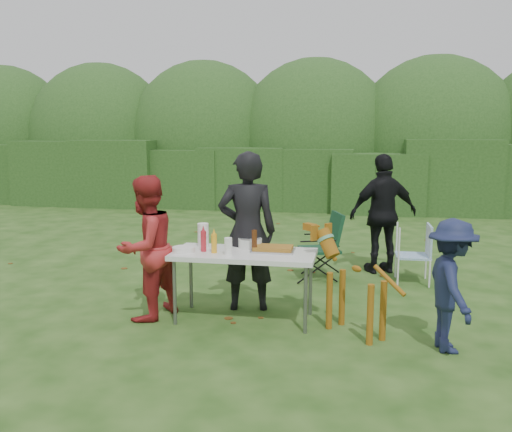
% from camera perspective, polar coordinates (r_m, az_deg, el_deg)
% --- Properties ---
extents(ground, '(80.00, 80.00, 0.00)m').
position_cam_1_polar(ground, '(6.13, -1.42, -10.11)').
color(ground, '#1E4211').
extents(hedge_row, '(22.00, 1.40, 1.70)m').
position_cam_1_polar(hedge_row, '(13.76, 5.58, 4.16)').
color(hedge_row, '#23471C').
rests_on(hedge_row, ground).
extents(shrub_backdrop, '(20.00, 2.60, 3.20)m').
position_cam_1_polar(shrub_backdrop, '(15.31, 6.17, 7.45)').
color(shrub_backdrop, '#3D6628').
rests_on(shrub_backdrop, ground).
extents(folding_table, '(1.50, 0.70, 0.74)m').
position_cam_1_polar(folding_table, '(5.72, -1.25, -4.33)').
color(folding_table, silver).
rests_on(folding_table, ground).
extents(person_cook, '(0.72, 0.55, 1.79)m').
position_cam_1_polar(person_cook, '(6.03, -0.93, -1.63)').
color(person_cook, black).
rests_on(person_cook, ground).
extents(person_red_jacket, '(0.82, 0.91, 1.54)m').
position_cam_1_polar(person_red_jacket, '(5.88, -11.50, -3.31)').
color(person_red_jacket, '#A72425').
rests_on(person_red_jacket, ground).
extents(person_black_puffy, '(1.07, 0.77, 1.69)m').
position_cam_1_polar(person_black_puffy, '(7.83, 13.26, 0.23)').
color(person_black_puffy, black).
rests_on(person_black_puffy, ground).
extents(child, '(0.58, 0.86, 1.23)m').
position_cam_1_polar(child, '(5.26, 19.87, -6.91)').
color(child, '#192042').
rests_on(child, ground).
extents(dog, '(1.08, 1.03, 1.02)m').
position_cam_1_polar(dog, '(5.45, 10.49, -7.12)').
color(dog, '#885312').
rests_on(dog, ground).
extents(camping_chair, '(0.73, 0.73, 0.92)m').
position_cam_1_polar(camping_chair, '(7.41, 6.69, -3.11)').
color(camping_chair, '#143D24').
rests_on(camping_chair, ground).
extents(lawn_chair, '(0.48, 0.48, 0.79)m').
position_cam_1_polar(lawn_chair, '(7.48, 16.18, -3.79)').
color(lawn_chair, '#3C82BD').
rests_on(lawn_chair, ground).
extents(food_tray, '(0.45, 0.30, 0.02)m').
position_cam_1_polar(food_tray, '(5.74, 1.82, -3.64)').
color(food_tray, '#B7B7BA').
rests_on(food_tray, folding_table).
extents(focaccia_bread, '(0.40, 0.26, 0.04)m').
position_cam_1_polar(focaccia_bread, '(5.73, 1.83, -3.37)').
color(focaccia_bread, '#996621').
rests_on(focaccia_bread, food_tray).
extents(mustard_bottle, '(0.06, 0.06, 0.20)m').
position_cam_1_polar(mustard_bottle, '(5.67, -4.43, -2.90)').
color(mustard_bottle, gold).
rests_on(mustard_bottle, folding_table).
extents(ketchup_bottle, '(0.06, 0.06, 0.22)m').
position_cam_1_polar(ketchup_bottle, '(5.74, -5.55, -2.65)').
color(ketchup_bottle, '#B9222F').
rests_on(ketchup_bottle, folding_table).
extents(beer_bottle, '(0.06, 0.06, 0.24)m').
position_cam_1_polar(beer_bottle, '(5.67, -0.17, -2.65)').
color(beer_bottle, '#47230F').
rests_on(beer_bottle, folding_table).
extents(paper_towel_roll, '(0.12, 0.12, 0.26)m').
position_cam_1_polar(paper_towel_roll, '(5.97, -5.58, -2.01)').
color(paper_towel_roll, white).
rests_on(paper_towel_roll, folding_table).
extents(cup_stack, '(0.08, 0.08, 0.18)m').
position_cam_1_polar(cup_stack, '(5.57, -2.93, -3.21)').
color(cup_stack, white).
rests_on(cup_stack, folding_table).
extents(pasta_bowl, '(0.26, 0.26, 0.10)m').
position_cam_1_polar(pasta_bowl, '(5.92, -0.62, -2.85)').
color(pasta_bowl, silver).
rests_on(pasta_bowl, folding_table).
extents(plate_stack, '(0.24, 0.24, 0.05)m').
position_cam_1_polar(plate_stack, '(5.77, -7.64, -3.49)').
color(plate_stack, white).
rests_on(plate_stack, folding_table).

